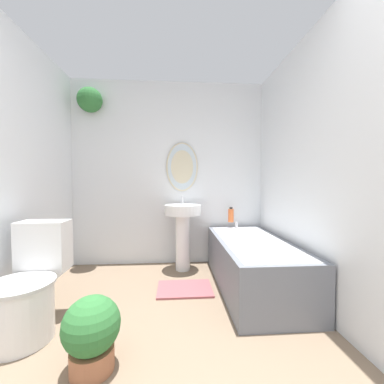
% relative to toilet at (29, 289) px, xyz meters
% --- Properties ---
extents(wall_back, '(2.61, 0.30, 2.40)m').
position_rel_toilet_xyz_m(wall_back, '(0.90, 1.43, 0.95)').
color(wall_back, silver).
rests_on(wall_back, ground_plane).
extents(wall_right, '(0.06, 2.94, 2.40)m').
position_rel_toilet_xyz_m(wall_right, '(2.24, -0.01, 0.88)').
color(wall_right, silver).
rests_on(wall_right, ground_plane).
extents(toilet, '(0.43, 0.62, 0.77)m').
position_rel_toilet_xyz_m(toilet, '(0.00, 0.00, 0.00)').
color(toilet, white).
rests_on(toilet, ground_plane).
extents(pedestal_sink, '(0.45, 0.45, 0.90)m').
position_rel_toilet_xyz_m(pedestal_sink, '(1.14, 1.14, 0.23)').
color(pedestal_sink, white).
rests_on(pedestal_sink, ground_plane).
extents(bathtub, '(0.70, 1.50, 0.56)m').
position_rel_toilet_xyz_m(bathtub, '(1.84, 0.60, -0.06)').
color(bathtub, slate).
rests_on(bathtub, ground_plane).
extents(shampoo_bottle, '(0.07, 0.07, 0.19)m').
position_rel_toilet_xyz_m(shampoo_bottle, '(1.77, 1.27, 0.34)').
color(shampoo_bottle, '#DB6633').
rests_on(shampoo_bottle, bathtub).
extents(potted_plant, '(0.32, 0.32, 0.43)m').
position_rel_toilet_xyz_m(potted_plant, '(0.57, -0.39, -0.09)').
color(potted_plant, '#9E6042').
rests_on(potted_plant, ground_plane).
extents(bath_mat, '(0.54, 0.39, 0.02)m').
position_rel_toilet_xyz_m(bath_mat, '(1.14, 0.59, -0.31)').
color(bath_mat, '#934C51').
rests_on(bath_mat, ground_plane).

